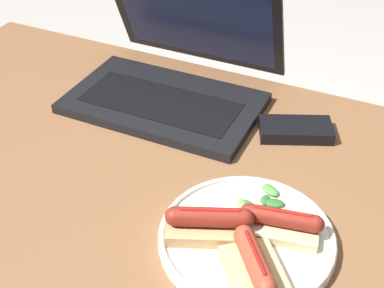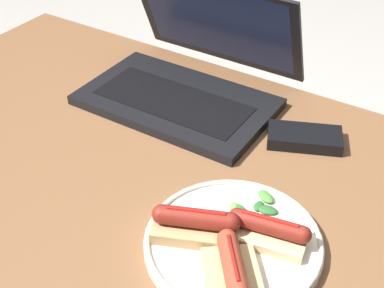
% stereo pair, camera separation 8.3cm
% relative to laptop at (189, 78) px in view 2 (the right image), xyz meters
% --- Properties ---
extents(desk, '(1.24, 0.71, 0.74)m').
position_rel_laptop_xyz_m(desk, '(0.09, -0.22, -0.11)').
color(desk, brown).
rests_on(desk, ground_plane).
extents(laptop, '(0.36, 0.30, 0.21)m').
position_rel_laptop_xyz_m(laptop, '(0.00, 0.00, 0.00)').
color(laptop, black).
rests_on(laptop, desk).
extents(plate, '(0.25, 0.25, 0.02)m').
position_rel_laptop_xyz_m(plate, '(0.27, -0.30, -0.03)').
color(plate, silver).
rests_on(plate, desk).
extents(sausage_toast_left, '(0.13, 0.10, 0.05)m').
position_rel_laptop_xyz_m(sausage_toast_left, '(0.22, -0.32, -0.01)').
color(sausage_toast_left, tan).
rests_on(sausage_toast_left, plate).
extents(sausage_toast_middle, '(0.12, 0.08, 0.04)m').
position_rel_laptop_xyz_m(sausage_toast_middle, '(0.31, -0.28, -0.01)').
color(sausage_toast_middle, '#D6B784').
rests_on(sausage_toast_middle, plate).
extents(sausage_toast_right, '(0.11, 0.11, 0.04)m').
position_rel_laptop_xyz_m(sausage_toast_right, '(0.30, -0.36, -0.01)').
color(sausage_toast_right, tan).
rests_on(sausage_toast_right, plate).
extents(salad_pile, '(0.07, 0.08, 0.01)m').
position_rel_laptop_xyz_m(salad_pile, '(0.26, -0.24, -0.02)').
color(salad_pile, '#387A33').
rests_on(salad_pile, plate).
extents(external_drive, '(0.14, 0.11, 0.02)m').
position_rel_laptop_xyz_m(external_drive, '(0.26, -0.02, -0.03)').
color(external_drive, black).
rests_on(external_drive, desk).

